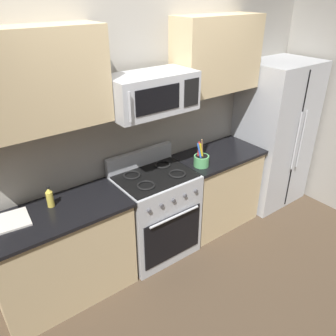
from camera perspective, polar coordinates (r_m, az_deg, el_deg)
ground_plane at (r=3.47m, az=4.83°, el=-19.13°), size 16.00×16.00×0.00m
wall_back at (r=3.43m, az=-5.83°, el=6.63°), size 8.00×0.10×2.60m
counter_left at (r=3.23m, az=-16.99°, el=-13.67°), size 1.20×0.58×0.91m
range_oven at (r=3.55m, az=-2.11°, el=-7.56°), size 0.76×0.62×1.09m
counter_right at (r=4.04m, az=8.09°, el=-3.37°), size 0.97×0.58×0.91m
refrigerator at (r=4.49m, az=17.18°, el=5.29°), size 0.86×0.69×1.80m
microwave at (r=3.03m, az=-2.81°, el=12.40°), size 0.79×0.44×0.34m
upper_cabinets_left at (r=2.67m, az=-22.72°, el=13.03°), size 1.19×0.34×0.73m
upper_cabinets_right at (r=3.61m, az=8.16°, el=18.23°), size 0.96×0.34×0.73m
utensil_crock at (r=3.50m, az=5.57°, el=1.34°), size 0.16×0.16×0.30m
cutting_board at (r=2.97m, az=-25.27°, el=-8.14°), size 0.36×0.31×0.02m
bottle_oil at (r=3.00m, az=-19.10°, el=-4.65°), size 0.06×0.06×0.19m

